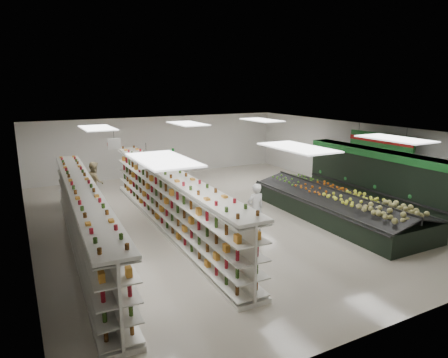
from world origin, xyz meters
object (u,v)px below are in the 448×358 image
gondola_left (84,220)px  soda_endcap (162,170)px  gondola_center (168,202)px  shopper_background (95,181)px  shopper_main (255,209)px  produce_island (336,205)px

gondola_left → soda_endcap: 7.85m
gondola_center → shopper_background: gondola_center is taller
shopper_main → gondola_center: bearing=-39.1°
gondola_left → gondola_center: (2.89, 0.53, 0.04)m
shopper_background → shopper_main: bearing=-143.4°
soda_endcap → shopper_background: bearing=-161.0°
gondola_center → shopper_background: size_ratio=6.84×
gondola_left → produce_island: 8.93m
gondola_center → produce_island: (5.92, -1.94, -0.44)m
produce_island → soda_endcap: bearing=118.2°
gondola_center → produce_island: gondola_center is taller
gondola_center → soda_endcap: bearing=73.9°
gondola_left → soda_endcap: size_ratio=6.76×
soda_endcap → shopper_background: (-3.43, -1.18, 0.05)m
shopper_main → shopper_background: (-4.01, 6.50, -0.01)m
gondola_left → produce_island: (8.81, -1.41, -0.40)m
gondola_left → produce_island: gondola_left is taller
gondola_left → shopper_background: bearing=79.0°
gondola_center → shopper_background: bearing=110.8°
gondola_left → produce_island: size_ratio=1.53×
produce_island → shopper_main: shopper_main is taller
shopper_main → shopper_background: bearing=-58.5°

